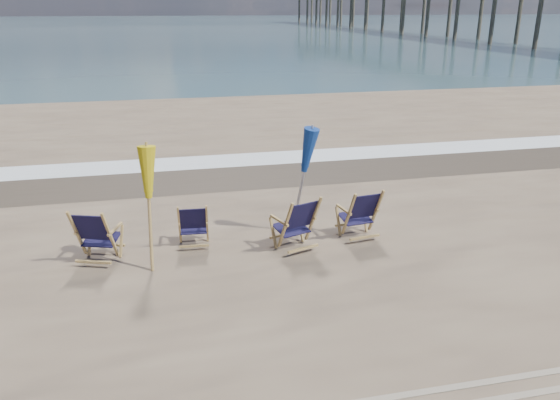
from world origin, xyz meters
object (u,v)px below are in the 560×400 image
(beach_chair_2, at_px, (313,221))
(fishing_pier, at_px, (420,2))
(beach_chair_0, at_px, (110,237))
(umbrella_yellow, at_px, (147,180))
(beach_chair_3, at_px, (376,213))
(beach_chair_1, at_px, (207,225))
(umbrella_blue, at_px, (301,154))

(beach_chair_2, xyz_separation_m, fishing_pier, (37.43, 72.05, 4.12))
(beach_chair_0, xyz_separation_m, umbrella_yellow, (0.69, -0.26, 1.05))
(beach_chair_3, bearing_deg, beach_chair_1, -12.75)
(umbrella_yellow, xyz_separation_m, fishing_pier, (40.31, 72.25, 3.07))
(umbrella_yellow, bearing_deg, beach_chair_1, 33.35)
(beach_chair_2, bearing_deg, beach_chair_1, -32.22)
(umbrella_yellow, bearing_deg, beach_chair_3, 5.27)
(umbrella_blue, height_order, fishing_pier, fishing_pier)
(beach_chair_2, relative_size, fishing_pier, 0.01)
(beach_chair_0, relative_size, fishing_pier, 0.01)
(beach_chair_3, bearing_deg, umbrella_yellow, -2.75)
(beach_chair_2, distance_m, umbrella_blue, 1.30)
(beach_chair_3, height_order, fishing_pier, fishing_pier)
(fishing_pier, bearing_deg, beach_chair_0, -119.66)
(beach_chair_0, height_order, umbrella_blue, umbrella_blue)
(beach_chair_1, height_order, umbrella_blue, umbrella_blue)
(beach_chair_0, relative_size, beach_chair_1, 1.18)
(umbrella_yellow, height_order, fishing_pier, fishing_pier)
(umbrella_yellow, height_order, umbrella_blue, umbrella_blue)
(beach_chair_0, xyz_separation_m, beach_chair_1, (1.67, 0.38, -0.08))
(beach_chair_0, distance_m, beach_chair_2, 3.56)
(beach_chair_0, height_order, umbrella_yellow, umbrella_yellow)
(beach_chair_0, distance_m, beach_chair_1, 1.72)
(beach_chair_2, bearing_deg, beach_chair_0, -19.83)
(fishing_pier, bearing_deg, beach_chair_3, -116.70)
(fishing_pier, bearing_deg, beach_chair_2, -117.45)
(umbrella_blue, xyz_separation_m, fishing_pier, (37.48, 71.35, 3.03))
(umbrella_yellow, bearing_deg, umbrella_blue, 17.73)
(beach_chair_3, distance_m, umbrella_blue, 1.81)
(beach_chair_0, distance_m, umbrella_yellow, 1.29)
(beach_chair_2, xyz_separation_m, beach_chair_3, (1.30, 0.19, -0.01))
(umbrella_blue, relative_size, fishing_pier, 0.02)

